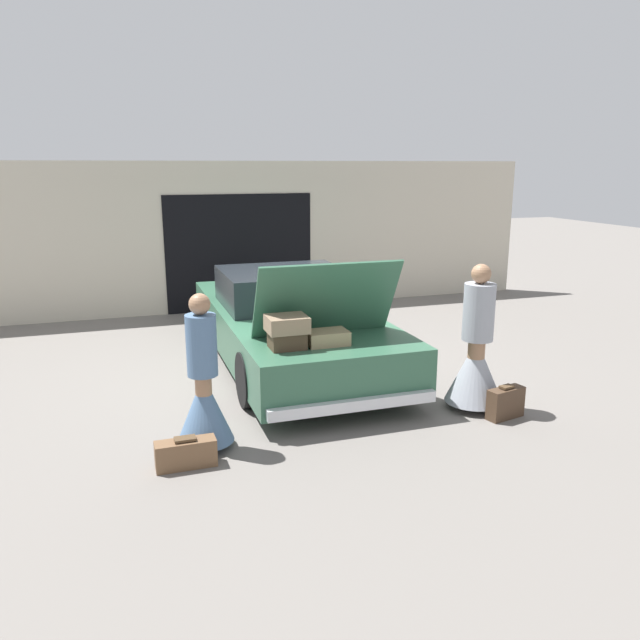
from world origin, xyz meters
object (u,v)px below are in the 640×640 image
at_px(car, 290,322).
at_px(person_right, 476,358).
at_px(suitcase_beside_left_person, 186,453).
at_px(suitcase_beside_right_person, 505,403).
at_px(person_left, 204,394).

distance_m(car, person_right, 2.80).
relative_size(car, suitcase_beside_left_person, 8.84).
xyz_separation_m(suitcase_beside_left_person, suitcase_beside_right_person, (3.49, 0.06, 0.04)).
bearing_deg(person_left, person_right, 85.48).
distance_m(person_left, suitcase_beside_left_person, 0.60).
bearing_deg(person_right, car, 25.16).
xyz_separation_m(person_left, suitcase_beside_left_person, (-0.24, -0.35, -0.42)).
height_order(person_right, suitcase_beside_right_person, person_right).
bearing_deg(person_right, suitcase_beside_left_person, 89.11).
relative_size(car, person_left, 3.17).
relative_size(car, person_right, 2.95).
distance_m(car, person_left, 2.87).
distance_m(person_left, person_right, 3.09).
bearing_deg(suitcase_beside_left_person, car, 57.35).
height_order(suitcase_beside_left_person, suitcase_beside_right_person, suitcase_beside_right_person).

